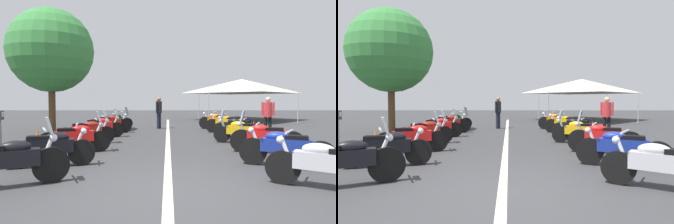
% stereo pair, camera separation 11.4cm
% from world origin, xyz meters
% --- Properties ---
extents(ground_plane, '(80.00, 80.00, 0.00)m').
position_xyz_m(ground_plane, '(0.00, 0.00, 0.00)').
color(ground_plane, '#38383A').
extents(lane_centre_stripe, '(23.50, 0.16, 0.01)m').
position_xyz_m(lane_centre_stripe, '(6.07, 0.00, 0.00)').
color(lane_centre_stripe, beige).
rests_on(lane_centre_stripe, ground_plane).
extents(motorcycle_left_row_0, '(1.15, 2.00, 1.22)m').
position_xyz_m(motorcycle_left_row_0, '(0.26, 2.82, 0.47)').
color(motorcycle_left_row_0, black).
rests_on(motorcycle_left_row_0, ground_plane).
extents(motorcycle_left_row_1, '(0.81, 2.00, 0.99)m').
position_xyz_m(motorcycle_left_row_1, '(1.82, 2.70, 0.45)').
color(motorcycle_left_row_1, black).
rests_on(motorcycle_left_row_1, ground_plane).
extents(motorcycle_left_row_2, '(0.90, 1.99, 1.20)m').
position_xyz_m(motorcycle_left_row_2, '(3.57, 2.69, 0.46)').
color(motorcycle_left_row_2, black).
rests_on(motorcycle_left_row_2, ground_plane).
extents(motorcycle_left_row_3, '(0.98, 1.87, 1.20)m').
position_xyz_m(motorcycle_left_row_3, '(5.18, 2.81, 0.46)').
color(motorcycle_left_row_3, black).
rests_on(motorcycle_left_row_3, ground_plane).
extents(motorcycle_left_row_4, '(0.96, 1.95, 1.20)m').
position_xyz_m(motorcycle_left_row_4, '(6.93, 2.79, 0.46)').
color(motorcycle_left_row_4, black).
rests_on(motorcycle_left_row_4, ground_plane).
extents(motorcycle_left_row_5, '(1.03, 2.03, 1.02)m').
position_xyz_m(motorcycle_left_row_5, '(8.49, 2.73, 0.47)').
color(motorcycle_left_row_5, black).
rests_on(motorcycle_left_row_5, ground_plane).
extents(motorcycle_left_row_6, '(1.11, 1.97, 1.19)m').
position_xyz_m(motorcycle_left_row_6, '(10.29, 2.87, 0.46)').
color(motorcycle_left_row_6, black).
rests_on(motorcycle_left_row_6, ground_plane).
extents(motorcycle_right_row_0, '(1.28, 1.85, 0.99)m').
position_xyz_m(motorcycle_right_row_0, '(0.10, -2.72, 0.45)').
color(motorcycle_right_row_0, black).
rests_on(motorcycle_right_row_0, ground_plane).
extents(motorcycle_right_row_1, '(1.03, 1.96, 1.00)m').
position_xyz_m(motorcycle_right_row_1, '(1.79, -2.67, 0.46)').
color(motorcycle_right_row_1, black).
rests_on(motorcycle_right_row_1, ground_plane).
extents(motorcycle_right_row_2, '(0.97, 1.98, 1.22)m').
position_xyz_m(motorcycle_right_row_2, '(3.49, -2.81, 0.48)').
color(motorcycle_right_row_2, black).
rests_on(motorcycle_right_row_2, ground_plane).
extents(motorcycle_right_row_3, '(1.04, 1.99, 1.19)m').
position_xyz_m(motorcycle_right_row_3, '(5.35, -2.64, 0.46)').
color(motorcycle_right_row_3, black).
rests_on(motorcycle_right_row_3, ground_plane).
extents(motorcycle_right_row_4, '(1.27, 1.86, 0.98)m').
position_xyz_m(motorcycle_right_row_4, '(6.84, -2.83, 0.45)').
color(motorcycle_right_row_4, black).
rests_on(motorcycle_right_row_4, ground_plane).
extents(motorcycle_right_row_5, '(1.02, 2.04, 1.01)m').
position_xyz_m(motorcycle_right_row_5, '(8.57, -2.80, 0.46)').
color(motorcycle_right_row_5, black).
rests_on(motorcycle_right_row_5, ground_plane).
extents(motorcycle_right_row_6, '(1.00, 1.92, 1.01)m').
position_xyz_m(motorcycle_right_row_6, '(10.29, -2.62, 0.46)').
color(motorcycle_right_row_6, black).
rests_on(motorcycle_right_row_6, ground_plane).
extents(parking_meter, '(0.20, 0.15, 1.29)m').
position_xyz_m(parking_meter, '(2.04, 3.97, 0.90)').
color(parking_meter, slate).
rests_on(parking_meter, ground_plane).
extents(traffic_cone_0, '(0.36, 0.36, 0.61)m').
position_xyz_m(traffic_cone_0, '(8.03, -3.85, 0.29)').
color(traffic_cone_0, orange).
rests_on(traffic_cone_0, ground_plane).
extents(traffic_cone_1, '(0.36, 0.36, 0.61)m').
position_xyz_m(traffic_cone_1, '(4.34, 4.17, 0.29)').
color(traffic_cone_1, orange).
rests_on(traffic_cone_1, ground_plane).
extents(bystander_0, '(0.32, 0.51, 1.68)m').
position_xyz_m(bystander_0, '(7.31, -4.23, 0.99)').
color(bystander_0, black).
rests_on(bystander_0, ground_plane).
extents(bystander_1, '(0.46, 0.32, 1.72)m').
position_xyz_m(bystander_1, '(10.78, 0.49, 1.01)').
color(bystander_1, '#1E2338').
rests_on(bystander_1, ground_plane).
extents(roadside_tree_0, '(4.00, 4.00, 5.92)m').
position_xyz_m(roadside_tree_0, '(9.03, 5.60, 3.91)').
color(roadside_tree_0, brown).
rests_on(roadside_tree_0, ground_plane).
extents(event_tent, '(6.71, 6.71, 3.20)m').
position_xyz_m(event_tent, '(17.44, -5.76, 2.65)').
color(event_tent, beige).
rests_on(event_tent, ground_plane).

